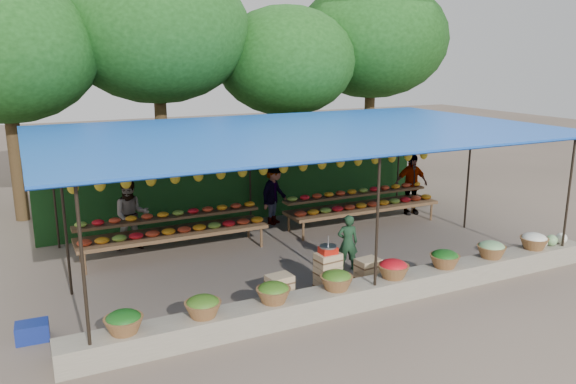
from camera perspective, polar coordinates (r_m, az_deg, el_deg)
name	(u,v)px	position (r m, az deg, el deg)	size (l,w,h in m)	color
ground	(300,255)	(12.62, 1.22, -6.45)	(60.00, 60.00, 0.00)	brown
stone_curb	(370,292)	(10.35, 8.29, -10.07)	(10.60, 0.55, 0.40)	gray
stall_canopy	(299,136)	(12.02, 1.14, 5.71)	(10.80, 6.60, 2.82)	black
produce_baskets	(366,274)	(10.16, 7.89, -8.30)	(8.98, 0.58, 0.34)	brown
netting_backdrop	(247,175)	(15.04, -4.23, 1.78)	(10.60, 0.06, 2.50)	#1A4A1D
tree_row	(224,43)	(17.65, -6.53, 14.77)	(16.51, 5.50, 7.12)	#352413
fruit_table_left	(173,228)	(12.80, -11.58, -3.58)	(4.21, 0.95, 0.93)	#4C371E
fruit_table_right	(362,203)	(14.77, 7.52, -1.09)	(4.21, 0.95, 0.93)	#4C371E
crate_counter	(326,277)	(10.66, 3.93, -8.58)	(2.38, 0.38, 0.77)	tan
weighing_scale	(328,249)	(10.48, 4.10, -5.82)	(0.32, 0.32, 0.34)	red
vendor_seated	(348,243)	(11.68, 6.08, -5.13)	(0.43, 0.28, 1.18)	#1A3A21
customer_left	(131,215)	(13.21, -15.62, -2.30)	(0.80, 0.62, 1.64)	slate
customer_mid	(274,193)	(14.73, -1.40, -0.14)	(1.07, 0.61, 1.65)	slate
customer_right	(411,184)	(16.04, 12.38, 0.78)	(0.99, 0.41, 1.70)	slate
blue_crate_front	(188,325)	(9.38, -10.09, -13.20)	(0.45, 0.32, 0.27)	navy
blue_crate_back	(32,332)	(9.88, -24.54, -12.78)	(0.49, 0.35, 0.29)	navy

